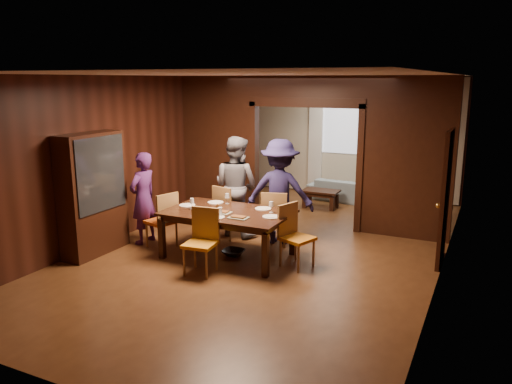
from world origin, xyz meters
The scene contains 32 objects.
floor centered at (0.00, 0.00, 0.00)m, with size 9.00×9.00×0.00m, color #4B2A15.
ceiling centered at (0.00, 0.00, 2.90)m, with size 5.50×9.00×0.02m, color silver.
room_walls centered at (0.00, 1.89, 1.51)m, with size 5.52×9.01×2.90m.
person_purple centered at (-2.13, -0.72, 0.81)m, with size 0.59×0.39×1.61m, color #481E5A.
person_grey centered at (-0.89, 0.38, 0.92)m, with size 0.89×0.70×1.84m, color slate.
person_navy centered at (0.01, 0.34, 0.92)m, with size 1.19×0.68×1.83m, color #211C46.
sofa centered at (0.23, 3.85, 0.26)m, with size 1.77×0.69×0.52m, color #8099A7.
serving_bowl centered at (-0.40, -0.63, 0.80)m, with size 0.36×0.36×0.09m, color black.
dining_table centered at (-0.46, -0.71, 0.38)m, with size 1.99×1.24×0.76m, color black.
coffee_table centered at (-0.11, 2.99, 0.20)m, with size 0.80×0.50×0.40m, color black.
chair_left centered at (-1.72, -0.79, 0.48)m, with size 0.44×0.44×0.97m, color #C34E12, non-canonical shape.
chair_right centered at (0.72, -0.65, 0.48)m, with size 0.44×0.44×0.97m, color #C06A12, non-canonical shape.
chair_far_l centered at (-0.92, 0.20, 0.48)m, with size 0.44×0.44×0.97m, color #D75614, non-canonical shape.
chair_far_r centered at (0.00, 0.18, 0.48)m, with size 0.44×0.44×0.97m, color orange, non-canonical shape.
chair_near centered at (-0.47, -1.53, 0.48)m, with size 0.44×0.44×0.97m, color orange, non-canonical shape.
hutch centered at (-2.53, -1.50, 1.00)m, with size 0.40×1.20×2.00m, color black.
door_right centered at (2.70, 0.50, 1.05)m, with size 0.06×0.90×2.10m, color black.
window_far centered at (0.00, 4.44, 1.70)m, with size 1.20×0.03×1.30m, color silver.
curtain_left centered at (-0.75, 4.40, 1.25)m, with size 0.35×0.06×2.40m, color white.
curtain_right centered at (0.75, 4.40, 1.25)m, with size 0.35×0.06×2.40m, color white.
plate_left centered at (-1.25, -0.68, 0.77)m, with size 0.27×0.27×0.01m, color white.
plate_far_l centered at (-0.92, -0.29, 0.77)m, with size 0.27×0.27×0.01m, color white.
plate_far_r centered at (-0.01, -0.32, 0.77)m, with size 0.27×0.27×0.01m, color white.
plate_right centered at (0.31, -0.72, 0.77)m, with size 0.27×0.27×0.01m, color silver.
plate_near centered at (-0.44, -1.11, 0.77)m, with size 0.27×0.27×0.01m, color silver.
platter_a centered at (-0.49, -0.84, 0.78)m, with size 0.30×0.20×0.04m, color gray.
platter_b centered at (-0.11, -1.00, 0.78)m, with size 0.30×0.20×0.04m, color gray.
wineglass_left centered at (-1.05, -0.84, 0.85)m, with size 0.08×0.08×0.18m, color silver, non-canonical shape.
wineglass_far centered at (-0.71, -0.27, 0.85)m, with size 0.08×0.08×0.18m, color silver, non-canonical shape.
wineglass_right centered at (0.20, -0.48, 0.85)m, with size 0.08×0.08×0.18m, color silver, non-canonical shape.
tumbler centered at (-0.42, -1.01, 0.83)m, with size 0.07×0.07×0.14m, color white.
condiment_jar centered at (-0.61, -0.76, 0.82)m, with size 0.08×0.08×0.11m, color #472810, non-canonical shape.
Camera 1 is at (3.31, -7.48, 2.83)m, focal length 35.00 mm.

